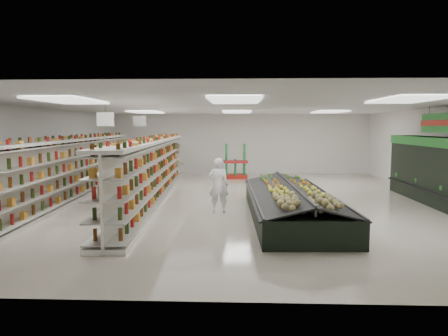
{
  "coord_description": "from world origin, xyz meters",
  "views": [
    {
      "loc": [
        0.11,
        -13.57,
        2.55
      ],
      "look_at": [
        -0.42,
        0.03,
        1.12
      ],
      "focal_mm": 32.0,
      "sensor_mm": 36.0,
      "label": 1
    }
  ],
  "objects_px": {
    "gondola_center": "(152,173)",
    "soda_endcap": "(235,163)",
    "shopper_main": "(219,185)",
    "gondola_left": "(72,171)",
    "produce_island": "(291,202)",
    "shopper_background": "(177,162)"
  },
  "relations": [
    {
      "from": "gondola_center",
      "to": "soda_endcap",
      "type": "relative_size",
      "value": 7.78
    },
    {
      "from": "gondola_center",
      "to": "shopper_main",
      "type": "bearing_deg",
      "value": -41.04
    },
    {
      "from": "gondola_left",
      "to": "produce_island",
      "type": "relative_size",
      "value": 1.91
    },
    {
      "from": "gondola_left",
      "to": "gondola_center",
      "type": "height_order",
      "value": "gondola_left"
    },
    {
      "from": "gondola_center",
      "to": "shopper_background",
      "type": "xyz_separation_m",
      "value": [
        0.09,
        4.8,
        -0.06
      ]
    },
    {
      "from": "gondola_left",
      "to": "shopper_main",
      "type": "distance_m",
      "value": 5.71
    },
    {
      "from": "produce_island",
      "to": "soda_endcap",
      "type": "bearing_deg",
      "value": 101.15
    },
    {
      "from": "shopper_main",
      "to": "shopper_background",
      "type": "height_order",
      "value": "shopper_background"
    },
    {
      "from": "gondola_center",
      "to": "gondola_left",
      "type": "bearing_deg",
      "value": 172.32
    },
    {
      "from": "soda_endcap",
      "to": "shopper_background",
      "type": "distance_m",
      "value": 2.94
    },
    {
      "from": "gondola_center",
      "to": "shopper_main",
      "type": "xyz_separation_m",
      "value": [
        2.38,
        -1.87,
        -0.14
      ]
    },
    {
      "from": "gondola_left",
      "to": "shopper_background",
      "type": "relative_size",
      "value": 6.85
    },
    {
      "from": "soda_endcap",
      "to": "shopper_main",
      "type": "relative_size",
      "value": 0.95
    },
    {
      "from": "gondola_center",
      "to": "shopper_background",
      "type": "distance_m",
      "value": 4.8
    },
    {
      "from": "gondola_left",
      "to": "shopper_background",
      "type": "height_order",
      "value": "gondola_left"
    },
    {
      "from": "gondola_center",
      "to": "soda_endcap",
      "type": "xyz_separation_m",
      "value": [
        2.8,
        5.93,
        -0.21
      ]
    },
    {
      "from": "gondola_center",
      "to": "shopper_main",
      "type": "height_order",
      "value": "gondola_center"
    },
    {
      "from": "shopper_main",
      "to": "shopper_background",
      "type": "bearing_deg",
      "value": -71.93
    },
    {
      "from": "shopper_background",
      "to": "gondola_left",
      "type": "bearing_deg",
      "value": 147.46
    },
    {
      "from": "produce_island",
      "to": "shopper_main",
      "type": "distance_m",
      "value": 2.17
    },
    {
      "from": "produce_island",
      "to": "shopper_background",
      "type": "height_order",
      "value": "shopper_background"
    },
    {
      "from": "gondola_left",
      "to": "soda_endcap",
      "type": "relative_size",
      "value": 7.91
    }
  ]
}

